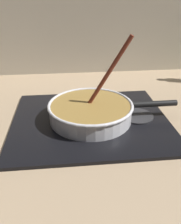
# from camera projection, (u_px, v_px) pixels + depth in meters

# --- Properties ---
(ground) EXTENTS (2.40, 1.60, 0.04)m
(ground) POSITION_uv_depth(u_px,v_px,m) (93.00, 165.00, 0.70)
(ground) COLOR #9E8466
(backsplash_wall) EXTENTS (2.40, 0.02, 0.55)m
(backsplash_wall) POSITION_uv_depth(u_px,v_px,m) (76.00, 22.00, 1.25)
(backsplash_wall) COLOR #B2A893
(backsplash_wall) RESTS_ON ground
(hob_plate) EXTENTS (0.56, 0.48, 0.01)m
(hob_plate) POSITION_uv_depth(u_px,v_px,m) (91.00, 120.00, 0.88)
(hob_plate) COLOR black
(hob_plate) RESTS_ON ground
(burner_ring) EXTENTS (0.16, 0.16, 0.01)m
(burner_ring) POSITION_uv_depth(u_px,v_px,m) (90.00, 118.00, 0.87)
(burner_ring) COLOR #592D0C
(burner_ring) RESTS_ON hob_plate
(spare_burner) EXTENTS (0.12, 0.12, 0.01)m
(spare_burner) POSITION_uv_depth(u_px,v_px,m) (137.00, 116.00, 0.89)
(spare_burner) COLOR #262628
(spare_burner) RESTS_ON hob_plate
(cooking_pan) EXTENTS (0.47, 0.30, 0.30)m
(cooking_pan) POSITION_uv_depth(u_px,v_px,m) (91.00, 111.00, 0.86)
(cooking_pan) COLOR silver
(cooking_pan) RESTS_ON hob_plate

